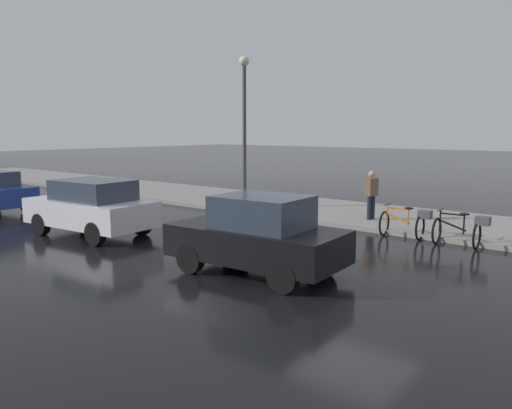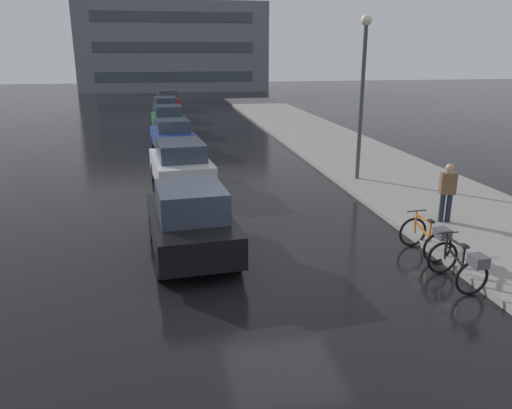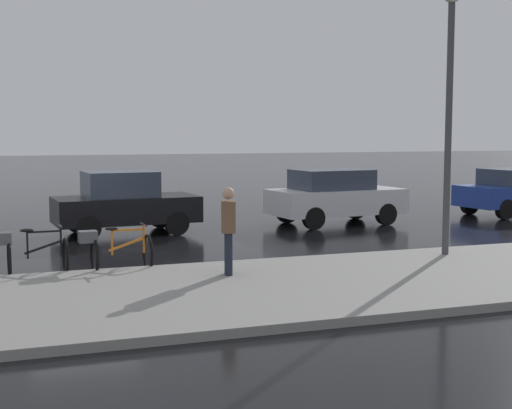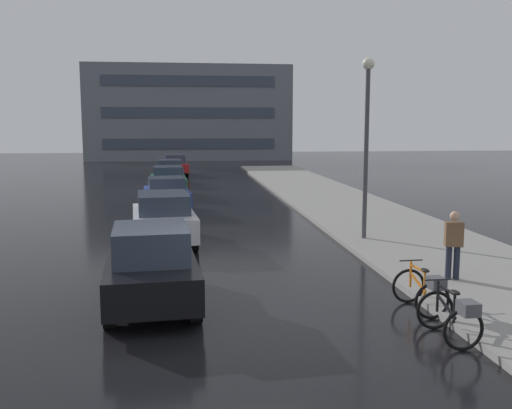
{
  "view_description": "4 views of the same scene",
  "coord_description": "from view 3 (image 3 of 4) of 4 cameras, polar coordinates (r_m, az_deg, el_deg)",
  "views": [
    {
      "loc": [
        -9.92,
        -5.17,
        3.04
      ],
      "look_at": [
        0.48,
        3.34,
        1.03
      ],
      "focal_mm": 35.0,
      "sensor_mm": 36.0,
      "label": 1
    },
    {
      "loc": [
        -2.39,
        -9.54,
        4.56
      ],
      "look_at": [
        -0.3,
        1.77,
        1.02
      ],
      "focal_mm": 35.0,
      "sensor_mm": 36.0,
      "label": 2
    },
    {
      "loc": [
        17.18,
        -1.68,
        2.73
      ],
      "look_at": [
        1.68,
        3.82,
        1.05
      ],
      "focal_mm": 50.0,
      "sensor_mm": 36.0,
      "label": 3
    },
    {
      "loc": [
        -1.15,
        -10.13,
        3.68
      ],
      "look_at": [
        0.72,
        5.15,
        1.55
      ],
      "focal_mm": 40.0,
      "sensor_mm": 36.0,
      "label": 4
    }
  ],
  "objects": [
    {
      "name": "bicycle_second",
      "position": [
        14.05,
        -11.3,
        -3.51
      ],
      "size": [
        0.79,
        1.38,
        0.94
      ],
      "color": "black",
      "rests_on": "ground"
    },
    {
      "name": "bicycle_nearest",
      "position": [
        14.06,
        -17.67,
        -3.65
      ],
      "size": [
        0.75,
        1.35,
        0.96
      ],
      "color": "black",
      "rests_on": "ground"
    },
    {
      "name": "car_white",
      "position": [
        21.28,
        6.33,
        0.67
      ],
      "size": [
        2.19,
        4.09,
        1.63
      ],
      "color": "silver",
      "rests_on": "ground"
    },
    {
      "name": "streetlamp",
      "position": [
        15.53,
        15.23,
        9.03
      ],
      "size": [
        0.38,
        0.38,
        5.74
      ],
      "color": "#424247",
      "rests_on": "ground"
    },
    {
      "name": "pedestrian",
      "position": [
        12.93,
        -2.23,
        -1.95
      ],
      "size": [
        0.45,
        0.33,
        1.74
      ],
      "color": "#1E2333",
      "rests_on": "ground"
    },
    {
      "name": "ground_plane",
      "position": [
        17.47,
        -13.79,
        -3.34
      ],
      "size": [
        140.0,
        140.0,
        0.0
      ],
      "primitive_type": "plane",
      "color": "black"
    },
    {
      "name": "car_black",
      "position": [
        19.4,
        -10.48,
        0.11
      ],
      "size": [
        2.06,
        3.89,
        1.69
      ],
      "color": "black",
      "rests_on": "ground"
    }
  ]
}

